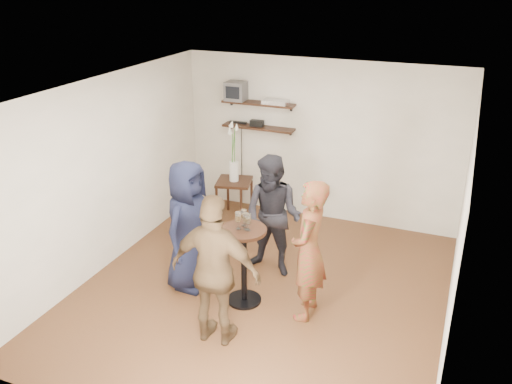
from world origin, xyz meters
TOP-DOWN VIEW (x-y plane):
  - room at (0.00, 0.00)m, footprint 4.58×5.08m
  - shelf_upper at (-1.00, 2.38)m, footprint 1.20×0.25m
  - shelf_lower at (-1.00, 2.38)m, footprint 1.20×0.25m
  - crt_monitor at (-1.38, 2.38)m, footprint 0.32×0.30m
  - dvd_deck at (-0.71, 2.38)m, footprint 0.40×0.24m
  - radio at (-1.03, 2.38)m, footprint 0.22×0.10m
  - power_strip at (-1.38, 2.42)m, footprint 0.30×0.05m
  - side_table at (-1.24, 1.92)m, footprint 0.66×0.66m
  - vase_lilies at (-1.24, 1.91)m, footprint 0.20×0.21m
  - drinks_table at (-0.12, -0.28)m, footprint 0.55×0.55m
  - wine_glass_fl at (-0.18, -0.30)m, footprint 0.07×0.07m
  - wine_glass_fr at (-0.05, -0.30)m, footprint 0.07×0.07m
  - wine_glass_bl at (-0.15, -0.20)m, footprint 0.07×0.07m
  - wine_glass_br at (-0.09, -0.28)m, footprint 0.07×0.07m
  - person_plaid at (0.68, -0.24)m, footprint 0.44×0.65m
  - person_dark at (-0.04, 0.52)m, footprint 0.86×0.70m
  - person_navy at (-0.91, -0.19)m, footprint 0.63×0.89m
  - person_brown at (-0.10, -1.08)m, footprint 1.03×0.45m

SIDE VIEW (x-z plane):
  - side_table at x=-1.24m, z-range 0.22..0.87m
  - drinks_table at x=-0.12m, z-range 0.14..1.15m
  - person_dark at x=-0.04m, z-range 0.00..1.66m
  - person_navy at x=-0.91m, z-range 0.00..1.72m
  - person_plaid at x=0.68m, z-range 0.00..1.72m
  - person_brown at x=-0.10m, z-range 0.00..1.75m
  - vase_lilies at x=-1.24m, z-range 0.46..1.50m
  - wine_glass_bl at x=-0.15m, z-range 1.04..1.25m
  - wine_glass_br at x=-0.09m, z-range 1.05..1.25m
  - wine_glass_fr at x=-0.05m, z-range 1.05..1.25m
  - wine_glass_fl at x=-0.18m, z-range 1.05..1.26m
  - room at x=0.00m, z-range -0.04..2.64m
  - shelf_lower at x=-1.00m, z-range 1.43..1.47m
  - power_strip at x=-1.38m, z-range 1.47..1.50m
  - radio at x=-1.03m, z-range 1.47..1.57m
  - shelf_upper at x=-1.00m, z-range 1.83..1.87m
  - dvd_deck at x=-0.71m, z-range 1.87..1.93m
  - crt_monitor at x=-1.38m, z-range 1.87..2.17m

